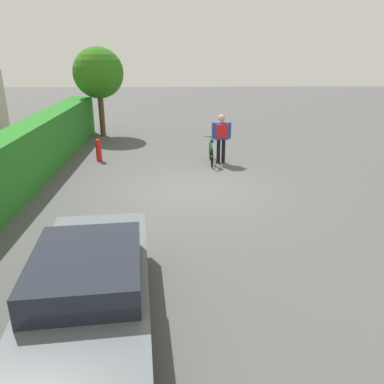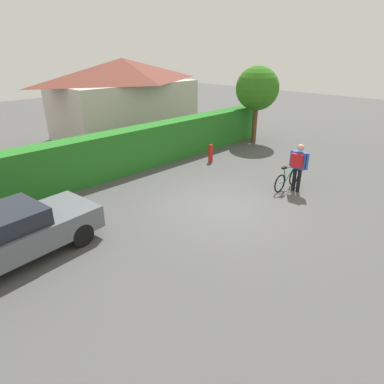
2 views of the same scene
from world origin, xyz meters
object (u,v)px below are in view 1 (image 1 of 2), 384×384
(tree_kerbside, at_px, (98,73))
(person_rider, at_px, (221,134))
(parked_car_near, at_px, (90,288))
(bicycle, at_px, (211,153))
(fire_hydrant, at_px, (99,150))

(tree_kerbside, bearing_deg, person_rider, -132.86)
(parked_car_near, xyz_separation_m, bicycle, (8.62, -2.38, -0.32))
(parked_car_near, relative_size, fire_hydrant, 5.36)
(tree_kerbside, bearing_deg, parked_car_near, -170.19)
(person_rider, xyz_separation_m, fire_hydrant, (0.41, 4.39, -0.64))
(parked_car_near, bearing_deg, bicycle, -15.44)
(person_rider, bearing_deg, fire_hydrant, 84.64)
(bicycle, relative_size, person_rider, 0.96)
(tree_kerbside, distance_m, fire_hydrant, 4.91)
(parked_car_near, xyz_separation_m, person_rider, (8.60, -2.73, 0.35))
(fire_hydrant, bearing_deg, person_rider, -95.36)
(fire_hydrant, bearing_deg, parked_car_near, -169.58)
(parked_car_near, distance_m, bicycle, 8.95)
(bicycle, height_order, tree_kerbside, tree_kerbside)
(bicycle, distance_m, person_rider, 0.76)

